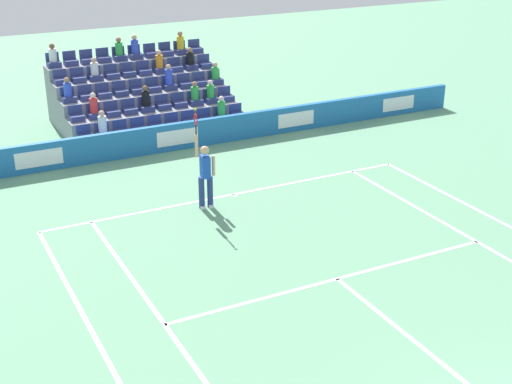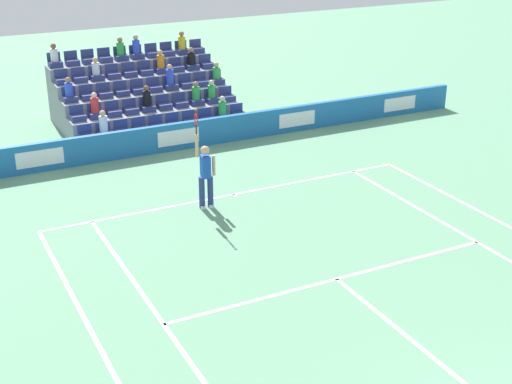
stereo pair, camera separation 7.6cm
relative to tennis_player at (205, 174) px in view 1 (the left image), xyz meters
The scene contains 10 objects.
line_baseline 1.52m from the tennis_player, 155.23° to the right, with size 10.97×0.10×0.01m, color white.
line_service 5.21m from the tennis_player, 101.80° to the left, with size 8.23×0.10×0.01m, color white.
line_centre_service 8.33m from the tennis_player, 97.26° to the left, with size 0.10×6.40×0.01m, color white.
line_singles_sideline_left 6.34m from the tennis_player, 60.67° to the left, with size 0.10×11.89×0.01m, color white.
line_singles_sideline_right 7.58m from the tennis_player, 133.37° to the left, with size 0.10×11.89×0.01m, color white.
line_doubles_sideline_left 7.11m from the tennis_player, 50.90° to the left, with size 0.10×11.89×0.01m, color white.
line_centre_mark 1.49m from the tennis_player, 159.91° to the right, with size 0.10×0.20×0.01m, color white.
sponsor_barrier 5.02m from the tennis_player, 102.09° to the right, with size 22.74×0.22×0.92m.
tennis_player is the anchor object (origin of this frame).
stadium_stand 8.51m from the tennis_player, 97.08° to the right, with size 6.20×4.75×3.01m.
Camera 1 is at (8.15, 5.57, 8.11)m, focal length 51.16 mm.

